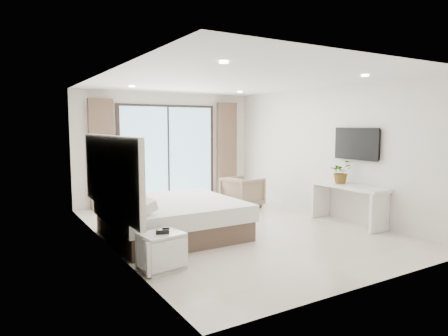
{
  "coord_description": "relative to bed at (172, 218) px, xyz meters",
  "views": [
    {
      "loc": [
        -3.9,
        -6.14,
        1.9
      ],
      "look_at": [
        0.02,
        0.4,
        1.09
      ],
      "focal_mm": 32.0,
      "sensor_mm": 36.0,
      "label": 1
    }
  ],
  "objects": [
    {
      "name": "plant",
      "position": [
        3.26,
        -0.76,
        0.63
      ],
      "size": [
        0.43,
        0.47,
        0.36
      ],
      "primitive_type": "imported",
      "rotation": [
        0.0,
        0.0,
        0.03
      ],
      "color": "#33662D",
      "rests_on": "console_desk"
    },
    {
      "name": "phone",
      "position": [
        -0.75,
        -1.43,
        0.2
      ],
      "size": [
        0.2,
        0.18,
        0.06
      ],
      "primitive_type": "cube",
      "rotation": [
        0.0,
        0.0,
        -0.33
      ],
      "color": "black",
      "rests_on": "nightstand"
    },
    {
      "name": "room_shell",
      "position": [
        1.02,
        0.66,
        1.26
      ],
      "size": [
        4.62,
        6.22,
        2.72
      ],
      "color": "silver",
      "rests_on": "ground"
    },
    {
      "name": "nightstand",
      "position": [
        -0.76,
        -1.41,
        -0.07
      ],
      "size": [
        0.6,
        0.52,
        0.49
      ],
      "rotation": [
        0.0,
        0.0,
        0.14
      ],
      "color": "white",
      "rests_on": "ground"
    },
    {
      "name": "console_desk",
      "position": [
        3.26,
        -0.96,
        0.24
      ],
      "size": [
        0.5,
        1.61,
        0.77
      ],
      "color": "white",
      "rests_on": "ground"
    },
    {
      "name": "armchair",
      "position": [
        2.39,
        1.39,
        0.08
      ],
      "size": [
        0.85,
        0.89,
        0.79
      ],
      "primitive_type": "imported",
      "rotation": [
        0.0,
        0.0,
        1.76
      ],
      "color": "#867257",
      "rests_on": "ground"
    },
    {
      "name": "ground",
      "position": [
        1.22,
        -0.08,
        -0.32
      ],
      "size": [
        6.2,
        6.2,
        0.0
      ],
      "primitive_type": "plane",
      "color": "beige",
      "rests_on": "ground"
    },
    {
      "name": "bed",
      "position": [
        0.0,
        0.0,
        0.0
      ],
      "size": [
        2.18,
        2.07,
        0.75
      ],
      "color": "brown",
      "rests_on": "ground"
    }
  ]
}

